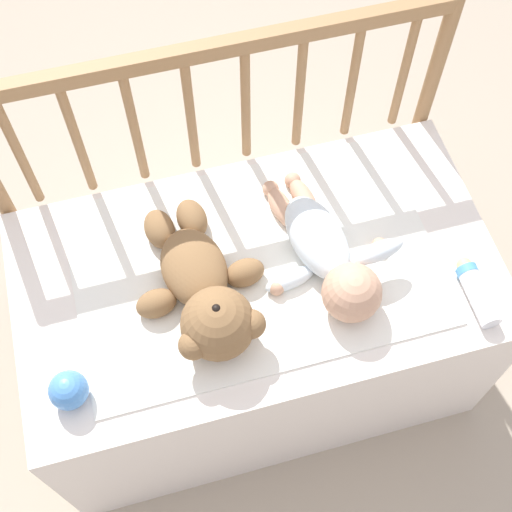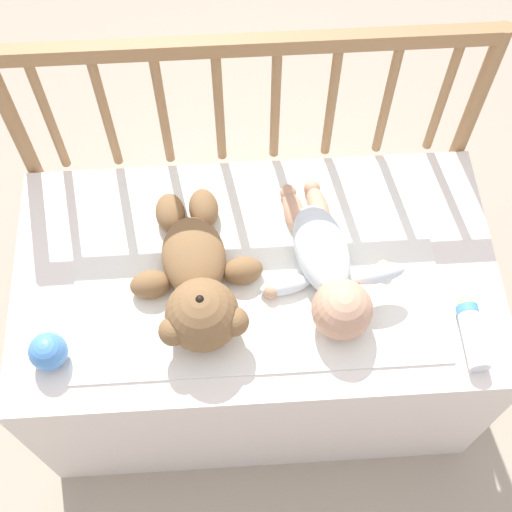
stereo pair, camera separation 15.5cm
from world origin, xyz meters
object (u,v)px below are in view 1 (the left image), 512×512
at_px(baby_bottle, 476,290).
at_px(toy_ball, 69,390).
at_px(teddy_bear, 205,293).
at_px(baby, 328,255).

distance_m(baby_bottle, toy_ball, 0.89).
bearing_deg(baby_bottle, teddy_bear, 167.12).
bearing_deg(baby, toy_ball, -165.65).
relative_size(baby, baby_bottle, 2.55).
bearing_deg(teddy_bear, toy_ball, -157.55).
distance_m(teddy_bear, baby, 0.28).
relative_size(teddy_bear, toy_ball, 5.21).
height_order(teddy_bear, toy_ball, teddy_bear).
relative_size(baby_bottle, toy_ball, 2.05).
xyz_separation_m(baby, toy_ball, (-0.59, -0.15, -0.01)).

